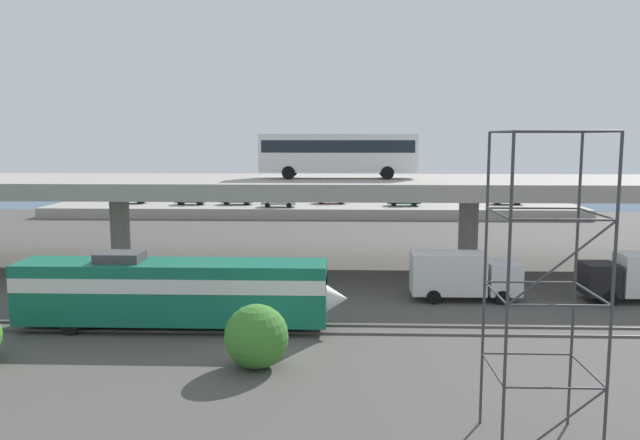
# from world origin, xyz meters

# --- Properties ---
(ground_plane) EXTENTS (260.00, 260.00, 0.00)m
(ground_plane) POSITION_xyz_m (0.00, 0.00, 0.00)
(ground_plane) COLOR #4C4944
(rail_strip_near) EXTENTS (110.00, 0.12, 0.12)m
(rail_strip_near) POSITION_xyz_m (0.00, 3.27, 0.06)
(rail_strip_near) COLOR #59544C
(rail_strip_near) RESTS_ON ground_plane
(rail_strip_far) EXTENTS (110.00, 0.12, 0.12)m
(rail_strip_far) POSITION_xyz_m (0.00, 4.73, 0.06)
(rail_strip_far) COLOR #59544C
(rail_strip_far) RESTS_ON ground_plane
(train_locomotive) EXTENTS (17.63, 3.04, 4.18)m
(train_locomotive) POSITION_xyz_m (-4.36, 4.00, 2.19)
(train_locomotive) COLOR #14664C
(train_locomotive) RESTS_ON ground_plane
(highway_overpass) EXTENTS (96.00, 12.98, 7.11)m
(highway_overpass) POSITION_xyz_m (0.00, 20.00, 6.39)
(highway_overpass) COLOR #9E998E
(highway_overpass) RESTS_ON ground_plane
(transit_bus_on_overpass) EXTENTS (12.00, 2.68, 3.40)m
(transit_bus_on_overpass) POSITION_xyz_m (3.50, 20.17, 9.17)
(transit_bus_on_overpass) COLOR silver
(transit_bus_on_overpass) RESTS_ON highway_overpass
(service_truck_east) EXTENTS (6.80, 2.46, 3.04)m
(service_truck_east) POSITION_xyz_m (11.46, 10.79, 1.64)
(service_truck_east) COLOR silver
(service_truck_east) RESTS_ON ground_plane
(scaffolding_tower) EXTENTS (3.24, 3.24, 10.53)m
(scaffolding_tower) POSITION_xyz_m (10.49, -8.70, 5.62)
(scaffolding_tower) COLOR #38383D
(scaffolding_tower) RESTS_ON ground_plane
(pier_parking_lot) EXTENTS (69.90, 10.38, 1.33)m
(pier_parking_lot) POSITION_xyz_m (0.00, 55.00, 0.66)
(pier_parking_lot) COLOR #9E998E
(pier_parking_lot) RESTS_ON ground_plane
(parked_car_0) EXTENTS (4.04, 1.88, 1.50)m
(parked_car_0) POSITION_xyz_m (-16.34, 54.99, 2.10)
(parked_car_0) COLOR #515459
(parked_car_0) RESTS_ON pier_parking_lot
(parked_car_1) EXTENTS (4.33, 1.97, 1.50)m
(parked_car_1) POSITION_xyz_m (-10.21, 55.35, 2.10)
(parked_car_1) COLOR #515459
(parked_car_1) RESTS_ON pier_parking_lot
(parked_car_2) EXTENTS (4.43, 1.98, 1.50)m
(parked_car_2) POSITION_xyz_m (-4.36, 52.48, 2.10)
(parked_car_2) COLOR #B7B7BC
(parked_car_2) RESTS_ON pier_parking_lot
(parked_car_3) EXTENTS (4.17, 1.98, 1.50)m
(parked_car_3) POSITION_xyz_m (2.28, 57.07, 2.10)
(parked_car_3) COLOR maroon
(parked_car_3) RESTS_ON pier_parking_lot
(parked_car_4) EXTENTS (4.24, 1.95, 1.50)m
(parked_car_4) POSITION_xyz_m (11.80, 54.46, 2.10)
(parked_car_4) COLOR #0C4C26
(parked_car_4) RESTS_ON pier_parking_lot
(parked_car_5) EXTENTS (4.15, 1.86, 1.50)m
(parked_car_5) POSITION_xyz_m (25.74, 56.75, 2.10)
(parked_car_5) COLOR black
(parked_car_5) RESTS_ON pier_parking_lot
(parked_car_6) EXTENTS (4.06, 1.96, 1.50)m
(parked_car_6) POSITION_xyz_m (-24.60, 56.30, 2.10)
(parked_car_6) COLOR #515459
(parked_car_6) RESTS_ON pier_parking_lot
(harbor_water) EXTENTS (140.00, 36.00, 0.01)m
(harbor_water) POSITION_xyz_m (0.00, 78.00, 0.00)
(harbor_water) COLOR navy
(harbor_water) RESTS_ON ground_plane
(shrub_right) EXTENTS (2.89, 2.89, 2.89)m
(shrub_right) POSITION_xyz_m (0.07, -1.71, 1.45)
(shrub_right) COLOR #3B7C2C
(shrub_right) RESTS_ON ground_plane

